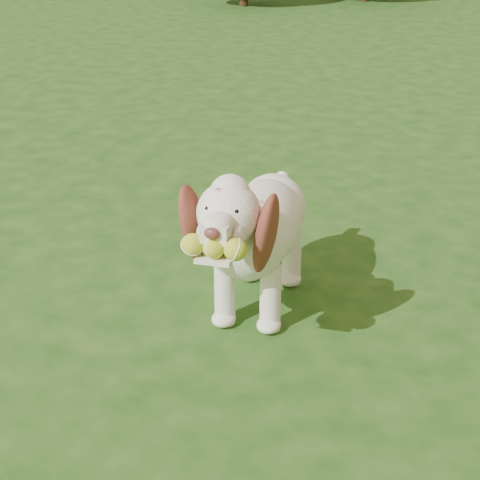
% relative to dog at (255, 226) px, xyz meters
% --- Properties ---
extents(ground, '(80.00, 80.00, 0.00)m').
position_rel_dog_xyz_m(ground, '(0.22, 0.54, -0.45)').
color(ground, '#174012').
rests_on(ground, ground).
extents(dog, '(0.52, 1.30, 0.84)m').
position_rel_dog_xyz_m(dog, '(0.00, 0.00, 0.00)').
color(dog, white).
rests_on(dog, ground).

